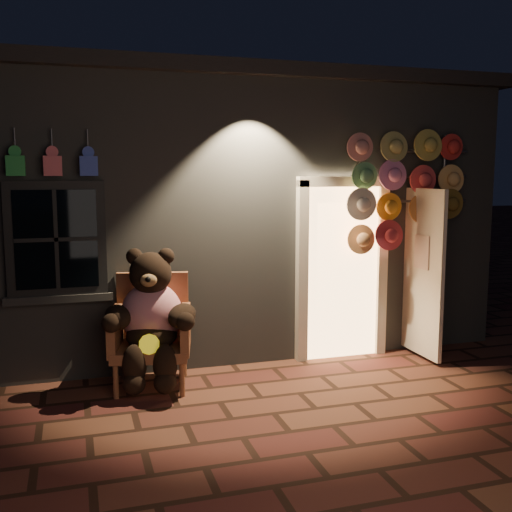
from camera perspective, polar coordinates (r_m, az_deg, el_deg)
name	(u,v)px	position (r m, az deg, el deg)	size (l,w,h in m)	color
ground	(274,414)	(5.78, 1.74, -14.77)	(60.00, 60.00, 0.00)	brown
shop_building	(191,206)	(9.21, -6.22, 4.78)	(7.30, 5.95, 3.51)	slate
wicker_armchair	(152,331)	(6.45, -9.91, -7.01)	(0.93, 0.87, 1.17)	brown
teddy_bear	(151,317)	(6.26, -9.96, -5.79)	(1.00, 0.87, 1.41)	red
hat_rack	(405,186)	(7.37, 13.97, 6.46)	(1.64, 0.22, 2.71)	#59595E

